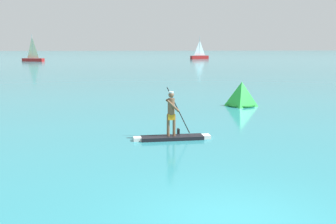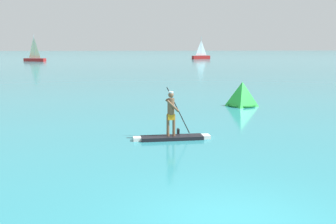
# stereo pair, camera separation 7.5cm
# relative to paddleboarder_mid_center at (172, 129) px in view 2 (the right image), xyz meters

# --- Properties ---
(ground) EXTENTS (440.00, 440.00, 0.00)m
(ground) POSITION_rel_paddleboarder_mid_center_xyz_m (0.52, -7.14, -0.38)
(ground) COLOR teal
(paddleboarder_mid_center) EXTENTS (2.95, 0.89, 1.96)m
(paddleboarder_mid_center) POSITION_rel_paddleboarder_mid_center_xyz_m (0.00, 0.00, 0.00)
(paddleboarder_mid_center) COLOR black
(paddleboarder_mid_center) RESTS_ON ground
(race_marker_buoy) EXTENTS (1.80, 1.80, 1.42)m
(race_marker_buoy) POSITION_rel_paddleboarder_mid_center_xyz_m (4.88, 7.73, 0.26)
(race_marker_buoy) COLOR green
(race_marker_buoy) RESTS_ON ground
(sailboat_left_horizon) EXTENTS (4.78, 2.59, 5.65)m
(sailboat_left_horizon) POSITION_rel_paddleboarder_mid_center_xyz_m (-21.88, 71.37, 0.44)
(sailboat_left_horizon) COLOR #A51E1E
(sailboat_left_horizon) RESTS_ON ground
(sailboat_right_horizon) EXTENTS (4.73, 2.63, 5.52)m
(sailboat_right_horizon) POSITION_rel_paddleboarder_mid_center_xyz_m (15.54, 81.37, 0.38)
(sailboat_right_horizon) COLOR #A51E1E
(sailboat_right_horizon) RESTS_ON ground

